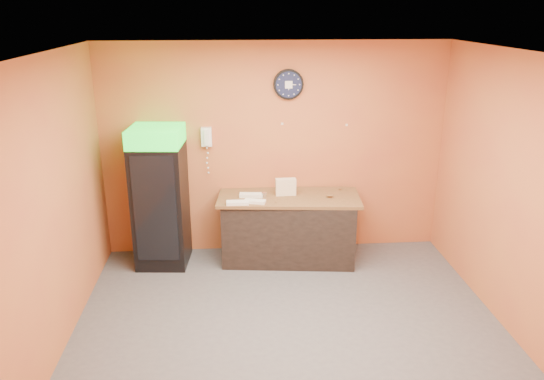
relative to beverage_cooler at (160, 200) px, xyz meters
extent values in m
plane|color=#47474C|center=(1.48, -1.61, -0.88)|extent=(4.50, 4.50, 0.00)
cube|color=#C27036|center=(1.48, 0.39, 0.52)|extent=(4.50, 0.02, 2.80)
cube|color=#C27036|center=(-0.77, -1.61, 0.52)|extent=(0.02, 4.00, 2.80)
cube|color=#C27036|center=(3.73, -1.61, 0.52)|extent=(0.02, 4.00, 2.80)
cube|color=white|center=(1.48, -1.61, 1.92)|extent=(4.50, 4.00, 0.02)
cube|color=black|center=(0.00, 0.04, -0.09)|extent=(0.68, 0.68, 1.58)
cube|color=#19DA26|center=(0.00, 0.04, 0.81)|extent=(0.68, 0.68, 0.23)
cube|color=black|center=(0.02, -0.28, -0.02)|extent=(0.52, 0.06, 1.36)
cube|color=black|center=(1.63, 0.02, -0.46)|extent=(1.76, 0.93, 0.84)
cylinder|color=black|center=(1.65, 0.37, 1.38)|extent=(0.38, 0.05, 0.38)
cylinder|color=#0F1433|center=(1.65, 0.34, 1.38)|extent=(0.33, 0.01, 0.33)
cube|color=white|center=(1.65, 0.33, 1.38)|extent=(0.09, 0.00, 0.09)
cube|color=white|center=(0.59, 0.35, 0.72)|extent=(0.13, 0.08, 0.25)
cube|color=white|center=(0.59, 0.30, 0.72)|extent=(0.06, 0.04, 0.20)
cube|color=brown|center=(1.63, 0.02, -0.02)|extent=(1.88, 0.93, 0.04)
cube|color=beige|center=(1.60, 0.06, 0.03)|extent=(0.26, 0.10, 0.06)
cube|color=beige|center=(1.60, 0.06, 0.08)|extent=(0.26, 0.10, 0.06)
cube|color=beige|center=(1.60, 0.06, 0.14)|extent=(0.26, 0.10, 0.06)
cube|color=beige|center=(1.60, 0.06, 0.19)|extent=(0.26, 0.10, 0.06)
cube|color=white|center=(0.97, -0.23, 0.02)|extent=(0.28, 0.11, 0.04)
cube|color=white|center=(1.19, -0.20, 0.02)|extent=(0.28, 0.17, 0.04)
cube|color=white|center=(1.15, 0.03, 0.02)|extent=(0.30, 0.14, 0.04)
cylinder|color=silver|center=(1.31, -0.01, 0.03)|extent=(0.07, 0.07, 0.07)
camera|label=1|loc=(0.93, -6.36, 2.30)|focal=35.00mm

